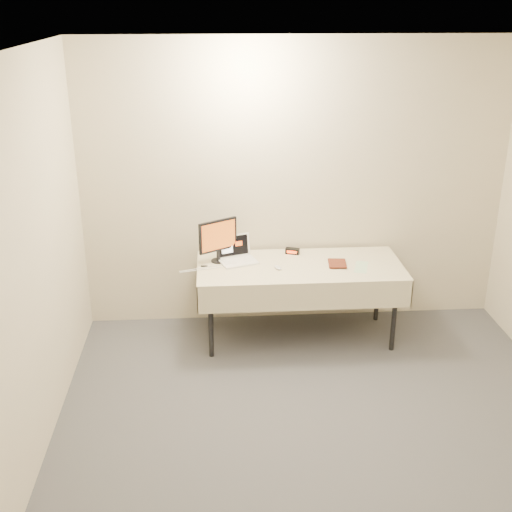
{
  "coord_description": "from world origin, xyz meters",
  "views": [
    {
      "loc": [
        -0.77,
        -3.27,
        2.99
      ],
      "look_at": [
        -0.4,
        1.99,
        0.86
      ],
      "focal_mm": 45.0,
      "sensor_mm": 36.0,
      "label": 1
    }
  ],
  "objects": [
    {
      "name": "monitor",
      "position": [
        -0.74,
        2.18,
        0.97
      ],
      "size": [
        0.34,
        0.22,
        0.4
      ],
      "rotation": [
        0.0,
        0.0,
        0.54
      ],
      "color": "black",
      "rests_on": "table"
    },
    {
      "name": "table",
      "position": [
        0.0,
        2.05,
        0.68
      ],
      "size": [
        1.86,
        0.81,
        0.74
      ],
      "color": "black",
      "rests_on": "ground"
    },
    {
      "name": "usb_dongle",
      "position": [
        -0.87,
        2.07,
        0.74
      ],
      "size": [
        0.06,
        0.02,
        0.01
      ],
      "primitive_type": "cube",
      "rotation": [
        0.0,
        0.0,
        -0.07
      ],
      "color": "black",
      "rests_on": "table"
    },
    {
      "name": "back_wall",
      "position": [
        0.0,
        2.5,
        1.35
      ],
      "size": [
        4.0,
        0.1,
        2.7
      ],
      "primitive_type": "cube",
      "color": "beige",
      "rests_on": "ground"
    },
    {
      "name": "book",
      "position": [
        0.26,
        2.03,
        0.84
      ],
      "size": [
        0.16,
        0.04,
        0.21
      ],
      "primitive_type": "imported",
      "rotation": [
        0.0,
        0.0,
        -0.11
      ],
      "color": "maroon",
      "rests_on": "table"
    },
    {
      "name": "ground",
      "position": [
        0.0,
        0.0,
        0.0
      ],
      "size": [
        5.0,
        5.0,
        0.0
      ],
      "primitive_type": "plane",
      "color": "#444448",
      "rests_on": "ground"
    },
    {
      "name": "alarm_clock",
      "position": [
        -0.04,
        2.32,
        0.77
      ],
      "size": [
        0.14,
        0.09,
        0.05
      ],
      "rotation": [
        0.0,
        0.0,
        -0.33
      ],
      "color": "black",
      "rests_on": "table"
    },
    {
      "name": "laptop",
      "position": [
        -0.57,
        2.19,
        0.79
      ],
      "size": [
        0.39,
        0.36,
        0.23
      ],
      "rotation": [
        0.0,
        0.0,
        0.34
      ],
      "color": "white",
      "rests_on": "table"
    },
    {
      "name": "clicker",
      "position": [
        -0.21,
        1.97,
        0.75
      ],
      "size": [
        0.08,
        0.11,
        0.02
      ],
      "primitive_type": "ellipsoid",
      "rotation": [
        0.0,
        0.0,
        0.41
      ],
      "color": "silver",
      "rests_on": "table"
    },
    {
      "name": "paper_form",
      "position": [
        0.54,
        1.96,
        0.74
      ],
      "size": [
        0.19,
        0.3,
        0.0
      ],
      "primitive_type": "cube",
      "rotation": [
        0.0,
        0.0,
        -0.3
      ],
      "color": "#B0D5A9",
      "rests_on": "table"
    }
  ]
}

